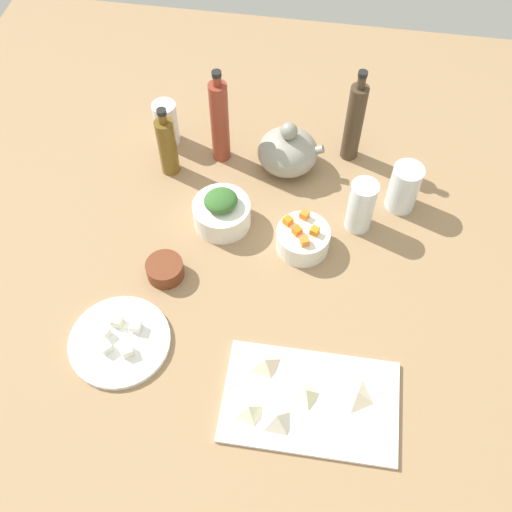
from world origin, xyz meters
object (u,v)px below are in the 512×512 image
at_px(plate_tofu, 120,341).
at_px(bottle_2, 167,146).
at_px(bottle_0, 220,121).
at_px(bowl_small_side, 165,269).
at_px(drinking_glass_2, 361,206).
at_px(bottle_1, 354,122).
at_px(bowl_carrots, 303,239).
at_px(drinking_glass_0, 404,188).
at_px(teapot, 288,151).
at_px(bowl_greens, 222,214).
at_px(cutting_board, 310,401).
at_px(drinking_glass_1, 166,123).

distance_m(plate_tofu, bottle_2, 0.50).
bearing_deg(bottle_0, bottle_2, -150.72).
xyz_separation_m(bowl_small_side, drinking_glass_2, (0.42, 0.21, 0.05)).
bearing_deg(bottle_0, bowl_small_side, -98.44).
height_order(bowl_small_side, bottle_1, bottle_1).
bearing_deg(bowl_carrots, drinking_glass_0, 36.27).
distance_m(plate_tofu, bowl_carrots, 0.47).
height_order(bowl_carrots, bottle_0, bottle_0).
height_order(bottle_0, drinking_glass_0, bottle_0).
distance_m(bottle_1, drinking_glass_0, 0.21).
xyz_separation_m(drinking_glass_0, drinking_glass_2, (-0.10, -0.08, 0.01)).
xyz_separation_m(bowl_carrots, bottle_0, (-0.24, 0.25, 0.09)).
bearing_deg(drinking_glass_2, bottle_1, 99.14).
bearing_deg(drinking_glass_2, teapot, 140.01).
bearing_deg(bottle_1, bowl_small_side, -131.26).
distance_m(bowl_greens, bottle_1, 0.40).
distance_m(bottle_0, drinking_glass_0, 0.47).
relative_size(bottle_1, bottle_2, 1.33).
height_order(bottle_0, bottle_2, bottle_0).
bearing_deg(bottle_0, cutting_board, -64.65).
relative_size(bowl_greens, bowl_carrots, 1.10).
relative_size(cutting_board, bottle_0, 1.28).
bearing_deg(cutting_board, drinking_glass_0, 73.23).
bearing_deg(drinking_glass_0, drinking_glass_2, -141.44).
height_order(drinking_glass_1, drinking_glass_2, drinking_glass_2).
bearing_deg(teapot, cutting_board, -78.50).
bearing_deg(drinking_glass_1, bowl_small_side, -77.32).
xyz_separation_m(bowl_carrots, bowl_small_side, (-0.30, -0.13, -0.01)).
relative_size(cutting_board, drinking_glass_0, 2.74).
xyz_separation_m(bowl_small_side, bottle_1, (0.38, 0.44, 0.10)).
xyz_separation_m(bottle_1, drinking_glass_0, (0.13, -0.15, -0.05)).
bearing_deg(bowl_small_side, teapot, 58.17).
relative_size(bowl_small_side, drinking_glass_1, 0.69).
xyz_separation_m(bowl_greens, bowl_small_side, (-0.10, -0.17, -0.01)).
height_order(plate_tofu, bottle_0, bottle_0).
xyz_separation_m(bottle_0, drinking_glass_1, (-0.15, 0.03, -0.06)).
height_order(plate_tofu, bottle_2, bottle_2).
bearing_deg(drinking_glass_0, teapot, 164.26).
xyz_separation_m(bowl_carrots, drinking_glass_2, (0.12, 0.08, 0.04)).
bearing_deg(bowl_greens, bottle_0, 101.08).
bearing_deg(teapot, bowl_small_side, -121.83).
relative_size(bowl_greens, bowl_small_side, 1.63).
bearing_deg(plate_tofu, bowl_small_side, 73.21).
bearing_deg(bowl_greens, bottle_1, 43.41).
height_order(bottle_1, drinking_glass_2, bottle_1).
xyz_separation_m(teapot, bottle_1, (0.15, 0.07, 0.06)).
relative_size(bowl_carrots, drinking_glass_0, 0.98).
height_order(bottle_0, drinking_glass_1, bottle_0).
bearing_deg(bowl_carrots, bottle_1, 74.39).
bearing_deg(bowl_greens, teapot, 57.06).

